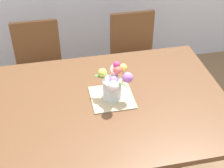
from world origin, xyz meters
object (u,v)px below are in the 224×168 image
at_px(chair_right, 134,53).
at_px(flower_vase, 114,82).
at_px(dining_table, 107,111).
at_px(chair_left, 39,64).

bearing_deg(chair_right, flower_vase, 66.46).
distance_m(dining_table, chair_left, 1.05).
bearing_deg(flower_vase, chair_right, 66.46).
bearing_deg(dining_table, flower_vase, 33.60).
bearing_deg(chair_left, dining_table, 115.73).
relative_size(dining_table, chair_right, 1.86).
height_order(dining_table, chair_left, chair_left).
height_order(chair_right, flower_vase, flower_vase).
height_order(dining_table, chair_right, chair_right).
relative_size(chair_left, flower_vase, 3.60).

